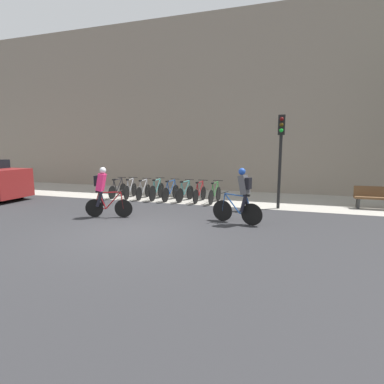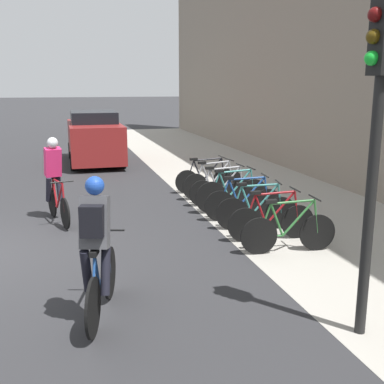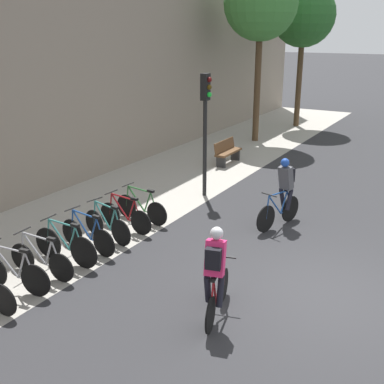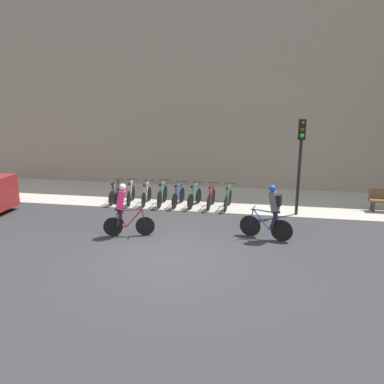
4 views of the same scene
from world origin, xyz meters
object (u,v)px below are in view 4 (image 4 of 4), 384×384
object	(u,v)px
parked_bike_3	(162,195)
parked_bike_5	(195,197)
parked_bike_7	(228,199)
traffic_light_pole	(301,150)
cyclist_grey	(272,211)
parked_bike_2	(147,195)
parked_bike_4	(178,196)
cyclist_pink	(123,208)
parked_bike_0	(116,194)
parked_bike_1	(131,194)
parked_bike_6	(211,198)

from	to	relation	value
parked_bike_3	parked_bike_5	xyz separation A→B (m)	(1.39, -0.00, -0.02)
parked_bike_7	traffic_light_pole	xyz separation A→B (m)	(2.69, -0.42, 2.14)
cyclist_grey	parked_bike_5	world-z (taller)	cyclist_grey
parked_bike_2	traffic_light_pole	distance (m)	6.54
parked_bike_3	parked_bike_2	bearing A→B (deg)	-179.84
cyclist_grey	parked_bike_4	size ratio (longest dim) A/B	1.06
cyclist_pink	parked_bike_0	size ratio (longest dim) A/B	1.05
cyclist_pink	cyclist_grey	xyz separation A→B (m)	(4.73, 0.52, -0.00)
cyclist_grey	cyclist_pink	bearing A→B (deg)	-173.71
parked_bike_1	parked_bike_2	bearing A→B (deg)	-0.09
parked_bike_0	traffic_light_pole	bearing A→B (deg)	-3.20
parked_bike_0	parked_bike_6	world-z (taller)	parked_bike_6
cyclist_pink	traffic_light_pole	distance (m)	6.88
parked_bike_0	parked_bike_5	xyz separation A→B (m)	(3.47, 0.00, 0.01)
parked_bike_6	parked_bike_7	size ratio (longest dim) A/B	0.99
cyclist_pink	cyclist_grey	world-z (taller)	cyclist_grey
parked_bike_3	parked_bike_6	distance (m)	2.08
cyclist_grey	parked_bike_3	bearing A→B (deg)	143.33
parked_bike_5	traffic_light_pole	distance (m)	4.63
parked_bike_0	parked_bike_1	distance (m)	0.69
parked_bike_2	parked_bike_4	xyz separation A→B (m)	(1.39, 0.00, 0.01)
cyclist_grey	parked_bike_4	bearing A→B (deg)	138.56
parked_bike_1	parked_bike_6	bearing A→B (deg)	-0.01
parked_bike_4	parked_bike_6	size ratio (longest dim) A/B	1.02
parked_bike_0	parked_bike_6	distance (m)	4.16
parked_bike_3	parked_bike_7	xyz separation A→B (m)	(2.78, -0.00, -0.03)
parked_bike_5	cyclist_pink	bearing A→B (deg)	-114.00
cyclist_pink	traffic_light_pole	bearing A→B (deg)	30.36
cyclist_pink	parked_bike_0	xyz separation A→B (m)	(-1.77, 3.81, -0.56)
parked_bike_6	cyclist_grey	bearing A→B (deg)	-54.62
cyclist_pink	parked_bike_3	bearing A→B (deg)	85.37
cyclist_grey	parked_bike_7	distance (m)	3.72
cyclist_grey	parked_bike_0	xyz separation A→B (m)	(-6.50, 3.29, -0.56)
parked_bike_2	parked_bike_7	size ratio (longest dim) A/B	0.99
cyclist_pink	parked_bike_1	xyz separation A→B (m)	(-1.08, 3.81, -0.55)
cyclist_pink	parked_bike_5	world-z (taller)	cyclist_pink
parked_bike_1	parked_bike_7	bearing A→B (deg)	-0.01
cyclist_pink	parked_bike_6	distance (m)	4.53
parked_bike_2	traffic_light_pole	world-z (taller)	traffic_light_pole
cyclist_pink	parked_bike_2	bearing A→B (deg)	95.76
cyclist_grey	parked_bike_7	world-z (taller)	cyclist_grey
parked_bike_3	parked_bike_5	bearing A→B (deg)	-0.02
parked_bike_7	cyclist_pink	bearing A→B (deg)	-129.02
parked_bike_3	parked_bike_7	distance (m)	2.78
parked_bike_0	parked_bike_5	bearing A→B (deg)	0.02
cyclist_pink	parked_bike_2	world-z (taller)	cyclist_pink
parked_bike_1	traffic_light_pole	world-z (taller)	traffic_light_pole
cyclist_pink	parked_bike_2	xyz separation A→B (m)	(-0.38, 3.81, -0.56)
parked_bike_2	cyclist_grey	bearing A→B (deg)	-32.75
cyclist_grey	parked_bike_3	distance (m)	5.53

